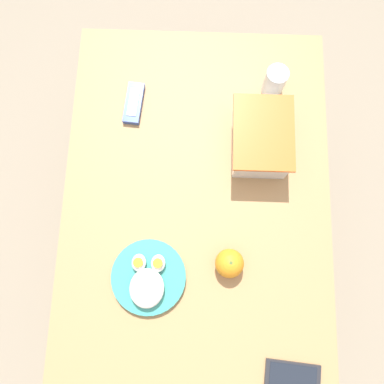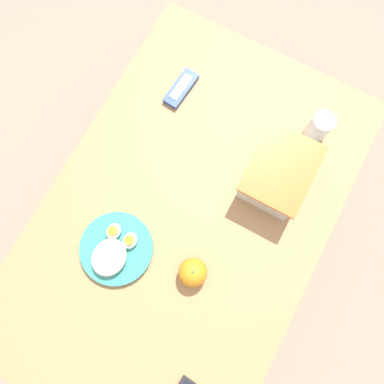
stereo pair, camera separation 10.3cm
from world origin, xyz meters
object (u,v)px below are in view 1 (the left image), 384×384
cell_phone (293,377)px  orange_fruit (230,263)px  food_container (260,140)px  rice_plate (148,279)px  candy_bar (134,103)px  drinking_glass (275,82)px

cell_phone → orange_fruit: bearing=-148.9°
food_container → rice_plate: food_container is taller
rice_plate → candy_bar: bearing=-171.7°
food_container → cell_phone: (0.62, 0.09, -0.04)m
candy_bar → drinking_glass: size_ratio=1.37×
rice_plate → drinking_glass: bearing=149.4°
orange_fruit → drinking_glass: 0.54m
drinking_glass → orange_fruit: bearing=-13.3°
orange_fruit → drinking_glass: bearing=166.7°
rice_plate → orange_fruit: bearing=102.4°
food_container → drinking_glass: bearing=166.6°
food_container → drinking_glass: size_ratio=2.25×
candy_bar → food_container: bearing=72.5°
drinking_glass → cell_phone: bearing=3.1°
food_container → rice_plate: 0.49m
cell_phone → rice_plate: bearing=-121.2°
orange_fruit → rice_plate: 0.22m
rice_plate → cell_phone: size_ratio=1.37×
food_container → candy_bar: 0.39m
orange_fruit → candy_bar: 0.54m
orange_fruit → cell_phone: bearing=31.1°
candy_bar → orange_fruit: bearing=32.0°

